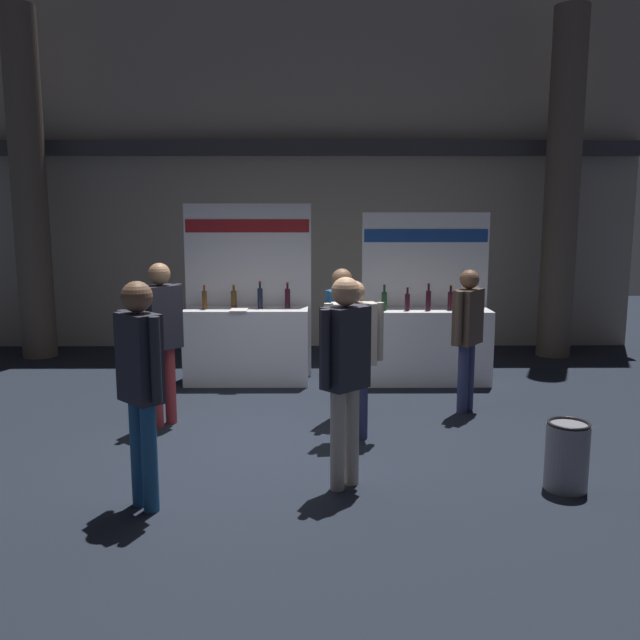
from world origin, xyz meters
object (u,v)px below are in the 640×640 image
exhibitor_booth_1 (427,339)px  visitor_1 (161,328)px  exhibitor_booth_0 (247,337)px  visitor_8 (140,375)px  visitor_3 (342,330)px  trash_bin (567,456)px  visitor_7 (468,328)px  visitor_2 (354,346)px  visitor_5 (345,363)px

exhibitor_booth_1 → visitor_1: size_ratio=1.29×
exhibitor_booth_0 → visitor_8: (-0.42, -4.00, 0.46)m
exhibitor_booth_0 → visitor_8: size_ratio=1.35×
visitor_3 → trash_bin: bearing=69.9°
visitor_3 → exhibitor_booth_0: bearing=-114.8°
exhibitor_booth_1 → visitor_7: 1.47m
visitor_2 → visitor_8: (-1.75, -1.62, 0.10)m
visitor_3 → visitor_7: visitor_3 is taller
visitor_1 → visitor_8: size_ratio=0.99×
exhibitor_booth_0 → visitor_1: exhibitor_booth_0 is taller
visitor_5 → visitor_2: bearing=-139.7°
visitor_1 → visitor_5: (1.92, -1.70, 0.00)m
trash_bin → visitor_8: size_ratio=0.33×
exhibitor_booth_0 → exhibitor_booth_1: (2.48, -0.02, -0.02)m
exhibitor_booth_1 → visitor_5: size_ratio=1.29×
trash_bin → exhibitor_booth_0: bearing=130.0°
visitor_3 → visitor_8: visitor_8 is taller
trash_bin → visitor_3: size_ratio=0.35×
visitor_2 → visitor_3: visitor_3 is taller
visitor_8 → exhibitor_booth_1: bearing=99.0°
visitor_1 → visitor_2: bearing=-62.0°
exhibitor_booth_1 → visitor_2: bearing=-116.0°
visitor_2 → visitor_5: 1.23m
exhibitor_booth_1 → trash_bin: bearing=-80.8°
exhibitor_booth_1 → visitor_2: 2.65m
exhibitor_booth_0 → visitor_3: size_ratio=1.43×
trash_bin → visitor_7: bearing=98.9°
visitor_3 → visitor_8: size_ratio=0.94×
visitor_1 → visitor_8: visitor_8 is taller
visitor_1 → visitor_5: bearing=-90.5°
exhibitor_booth_1 → trash_bin: 3.71m
exhibitor_booth_1 → trash_bin: size_ratio=3.92×
exhibitor_booth_0 → visitor_2: size_ratio=1.48×
exhibitor_booth_0 → trash_bin: 4.80m
trash_bin → visitor_3: 2.84m
exhibitor_booth_1 → visitor_1: exhibitor_booth_1 is taller
exhibitor_booth_1 → trash_bin: (0.59, -3.65, -0.31)m
exhibitor_booth_0 → visitor_5: exhibitor_booth_0 is taller
visitor_7 → visitor_3: bearing=-44.9°
visitor_3 → visitor_5: bearing=26.5°
visitor_5 → visitor_7: (1.53, 2.19, -0.09)m
exhibitor_booth_0 → exhibitor_booth_1: 2.48m
visitor_7 → visitor_2: bearing=-18.4°
visitor_7 → visitor_8: bearing=-13.7°
visitor_1 → visitor_3: bearing=-41.1°
visitor_2 → visitor_1: bearing=-19.4°
visitor_7 → visitor_8: size_ratio=0.92×
visitor_2 → visitor_3: size_ratio=0.97×
exhibitor_booth_0 → visitor_7: bearing=-27.4°
trash_bin → visitor_7: size_ratio=0.35×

